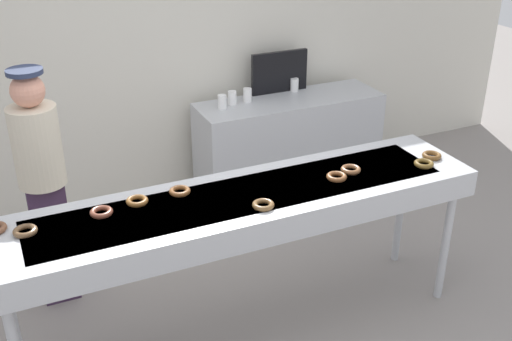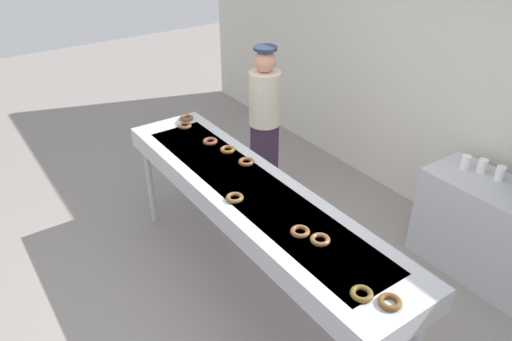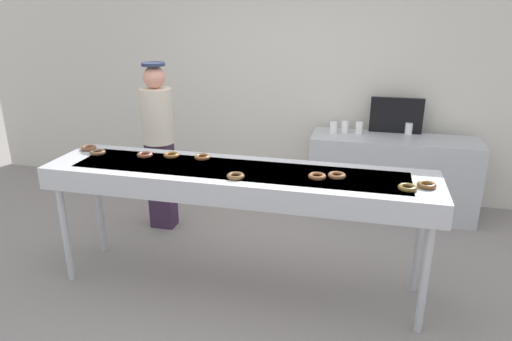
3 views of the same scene
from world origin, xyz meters
TOP-DOWN VIEW (x-y plane):
  - ground_plane at (0.00, 0.00)m, footprint 16.00×16.00m
  - back_wall at (0.00, 2.21)m, footprint 8.00×0.12m
  - fryer_conveyor at (0.00, 0.00)m, footprint 2.97×0.67m
  - chocolate_donut_0 at (-1.22, 0.09)m, footprint 0.15×0.15m
  - chocolate_donut_1 at (-0.82, 0.12)m, footprint 0.18×0.18m
  - chocolate_donut_2 at (1.22, -0.12)m, footprint 0.16×0.16m
  - chocolate_donut_3 at (0.60, -0.05)m, footprint 0.17×0.17m
  - chocolate_donut_5 at (1.35, -0.04)m, footprint 0.16×0.16m
  - chocolate_donut_6 at (0.04, -0.18)m, footprint 0.18×0.18m
  - chocolate_donut_7 at (-0.60, 0.16)m, footprint 0.16×0.16m
  - chocolate_donut_8 at (-0.34, 0.17)m, footprint 0.16×0.16m
  - chocolate_donut_9 at (0.74, 0.00)m, footprint 0.16×0.16m
  - worker_baker at (-1.05, 0.87)m, footprint 0.31×0.31m
  - prep_counter at (1.22, 1.76)m, footprint 1.74×0.54m
  - paper_cup_0 at (1.36, 1.94)m, footprint 0.08×0.08m
  - paper_cup_1 at (0.57, 1.79)m, footprint 0.08×0.08m
  - paper_cup_2 at (0.69, 1.85)m, footprint 0.08×0.08m
  - paper_cup_3 at (0.84, 1.86)m, footprint 0.08×0.08m
  - menu_display at (1.22, 1.98)m, footprint 0.55×0.04m

SIDE VIEW (x-z plane):
  - ground_plane at x=0.00m, z-range 0.00..0.00m
  - prep_counter at x=1.22m, z-range 0.00..0.85m
  - paper_cup_0 at x=1.36m, z-range 0.85..0.98m
  - paper_cup_1 at x=0.57m, z-range 0.85..0.98m
  - paper_cup_2 at x=0.69m, z-range 0.85..0.98m
  - paper_cup_3 at x=0.84m, z-range 0.85..0.98m
  - fryer_conveyor at x=0.00m, z-range 0.42..1.42m
  - worker_baker at x=-1.05m, z-range 0.09..1.76m
  - chocolate_donut_0 at x=-1.22m, z-range 1.01..1.04m
  - chocolate_donut_1 at x=-0.82m, z-range 1.01..1.04m
  - chocolate_donut_2 at x=1.22m, z-range 1.01..1.04m
  - chocolate_donut_3 at x=0.60m, z-range 1.01..1.04m
  - chocolate_donut_5 at x=1.35m, z-range 1.01..1.04m
  - chocolate_donut_6 at x=0.04m, z-range 1.01..1.04m
  - chocolate_donut_7 at x=-0.60m, z-range 1.01..1.04m
  - chocolate_donut_8 at x=-0.34m, z-range 1.01..1.04m
  - chocolate_donut_9 at x=0.74m, z-range 1.01..1.04m
  - menu_display at x=1.22m, z-range 0.85..1.24m
  - back_wall at x=0.00m, z-range 0.00..2.80m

